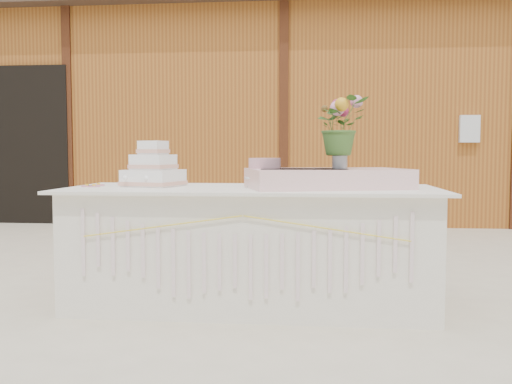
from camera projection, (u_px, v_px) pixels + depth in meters
The scene contains 9 objects.
ground at pixel (251, 304), 3.75m from camera, with size 80.00×80.00×0.00m, color beige.
barn at pixel (289, 112), 9.58m from camera, with size 12.60×4.60×3.30m.
cake_table at pixel (251, 246), 3.72m from camera, with size 2.40×1.00×0.77m.
wedding_cake at pixel (153, 171), 3.82m from camera, with size 0.42×0.42×0.30m.
pink_cake_stand at pixel (265, 171), 3.70m from camera, with size 0.26×0.26×0.19m.
satin_runner at pixel (327, 178), 3.63m from camera, with size 0.98×0.57×0.12m, color #FECFCC.
flower_vase at pixel (340, 158), 3.63m from camera, with size 0.10×0.10×0.13m, color #ADADB2.
bouquet at pixel (340, 118), 3.61m from camera, with size 0.34×0.29×0.37m, color #3E6729.
loose_flowers at pixel (101, 184), 3.92m from camera, with size 0.16×0.39×0.02m, color pink, non-canonical shape.
Camera 1 is at (0.40, -3.67, 1.00)m, focal length 40.00 mm.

